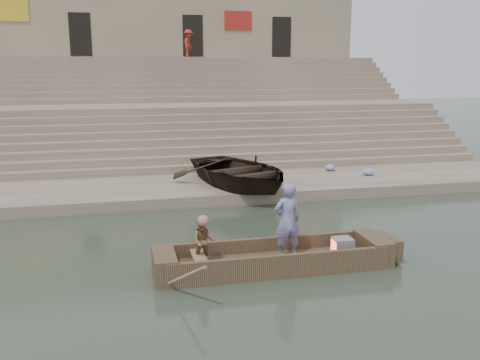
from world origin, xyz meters
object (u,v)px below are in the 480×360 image
object	(u,v)px
main_rowboat	(273,264)
standing_man	(287,221)
pedestrian	(188,43)
television	(342,246)
beached_rowboat	(240,171)
rowing_man	(203,241)

from	to	relation	value
main_rowboat	standing_man	bearing A→B (deg)	12.95
standing_man	pedestrian	size ratio (longest dim) A/B	1.11
television	main_rowboat	bearing A→B (deg)	180.00
pedestrian	television	bearing A→B (deg)	-155.20
television	pedestrian	distance (m)	22.09
beached_rowboat	standing_man	bearing A→B (deg)	-111.68
main_rowboat	television	xyz separation A→B (m)	(1.73, 0.00, 0.31)
standing_man	pedestrian	distance (m)	21.83
standing_man	beached_rowboat	world-z (taller)	standing_man
rowing_man	pedestrian	world-z (taller)	pedestrian
television	beached_rowboat	xyz separation A→B (m)	(-0.94, 6.96, 0.53)
beached_rowboat	pedestrian	xyz separation A→B (m)	(0.12, 14.39, 5.07)
pedestrian	rowing_man	bearing A→B (deg)	-164.25
main_rowboat	standing_man	size ratio (longest dim) A/B	2.74
rowing_man	pedestrian	size ratio (longest dim) A/B	0.67
standing_man	television	size ratio (longest dim) A/B	3.97
television	pedestrian	bearing A→B (deg)	92.21
standing_man	rowing_man	xyz separation A→B (m)	(-1.99, 0.01, -0.36)
beached_rowboat	pedestrian	distance (m)	15.26
rowing_man	television	distance (m)	3.39
beached_rowboat	television	bearing A→B (deg)	-100.34
rowing_man	television	world-z (taller)	rowing_man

